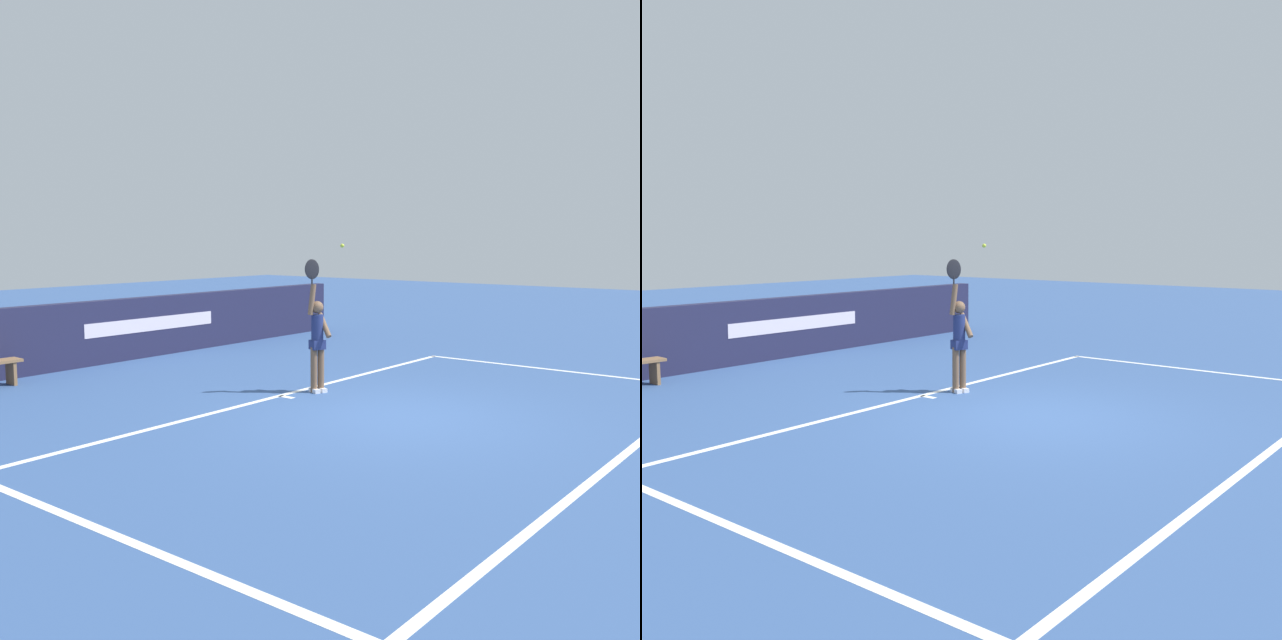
% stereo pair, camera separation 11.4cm
% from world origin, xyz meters
% --- Properties ---
extents(ground_plane, '(60.00, 60.00, 0.00)m').
position_xyz_m(ground_plane, '(0.00, 0.00, 0.00)').
color(ground_plane, '#35548B').
extents(court_lines, '(10.57, 5.63, 0.00)m').
position_xyz_m(court_lines, '(0.00, -0.43, 0.00)').
color(court_lines, white).
rests_on(court_lines, ground).
extents(back_wall, '(15.01, 0.30, 1.34)m').
position_xyz_m(back_wall, '(0.00, 7.36, 0.67)').
color(back_wall, '#212140').
rests_on(back_wall, ground).
extents(tennis_player, '(0.43, 0.42, 2.29)m').
position_xyz_m(tennis_player, '(0.63, 2.00, 0.94)').
color(tennis_player, brown).
rests_on(tennis_player, ground).
extents(tennis_ball, '(0.07, 0.07, 0.07)m').
position_xyz_m(tennis_ball, '(0.89, 1.67, 2.51)').
color(tennis_ball, '#D0E239').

